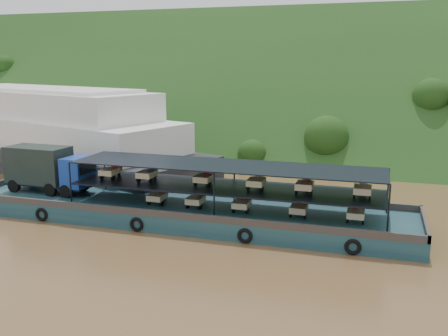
% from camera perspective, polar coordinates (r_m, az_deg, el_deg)
% --- Properties ---
extents(ground, '(160.00, 160.00, 0.00)m').
position_cam_1_polar(ground, '(39.33, 1.49, -5.61)').
color(ground, brown).
rests_on(ground, ground).
extents(hillside, '(140.00, 39.60, 39.60)m').
position_cam_1_polar(hillside, '(73.76, 9.15, 2.54)').
color(hillside, '#193C16').
rests_on(hillside, ground).
extents(cargo_barge, '(35.00, 7.18, 5.00)m').
position_cam_1_polar(cargo_barge, '(38.99, -6.87, -3.93)').
color(cargo_barge, '#133443').
rests_on(cargo_barge, ground).
extents(passenger_ferry, '(46.15, 25.45, 9.10)m').
position_cam_1_polar(passenger_ferry, '(62.30, -20.12, 3.91)').
color(passenger_ferry, black).
rests_on(passenger_ferry, ground).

